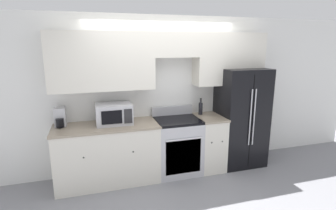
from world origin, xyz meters
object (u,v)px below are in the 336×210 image
object	(u,v)px
refrigerator	(239,116)
microwave	(114,114)
bottle	(201,108)
oven_range	(177,145)

from	to	relation	value
refrigerator	microwave	xyz separation A→B (m)	(-2.21, -0.01, 0.22)
microwave	bottle	size ratio (longest dim) A/B	1.88
microwave	bottle	distance (m)	1.50
microwave	oven_range	bearing A→B (deg)	-3.42
refrigerator	bottle	size ratio (longest dim) A/B	5.98
oven_range	microwave	xyz separation A→B (m)	(-1.02, 0.06, 0.62)
oven_range	bottle	distance (m)	0.77
microwave	bottle	bearing A→B (deg)	3.89
bottle	refrigerator	bearing A→B (deg)	-7.23
oven_range	refrigerator	world-z (taller)	refrigerator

